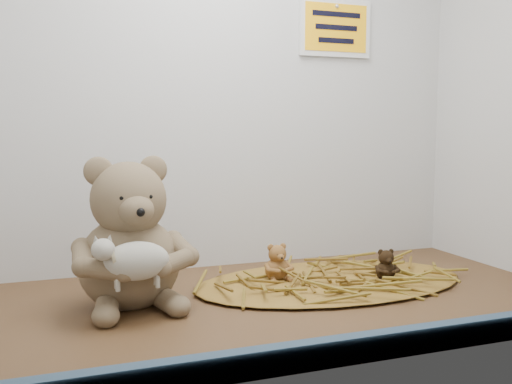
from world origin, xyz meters
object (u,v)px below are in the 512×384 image
object	(u,v)px
toy_lamb	(137,261)
mini_teddy_tan	(277,260)
mini_teddy_brown	(386,263)
main_teddy	(129,232)

from	to	relation	value
toy_lamb	mini_teddy_tan	distance (cm)	33.51
mini_teddy_tan	mini_teddy_brown	world-z (taller)	mini_teddy_tan
main_teddy	mini_teddy_brown	bearing A→B (deg)	-8.63
mini_teddy_tan	mini_teddy_brown	bearing A→B (deg)	-19.59
mini_teddy_tan	mini_teddy_brown	distance (cm)	22.06
toy_lamb	mini_teddy_brown	distance (cm)	51.53
toy_lamb	main_teddy	bearing A→B (deg)	90.00
toy_lamb	mini_teddy_brown	size ratio (longest dim) A/B	2.17
mini_teddy_brown	main_teddy	bearing A→B (deg)	-173.34
main_teddy	toy_lamb	xyz separation A→B (cm)	(0.00, -9.52, -3.12)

